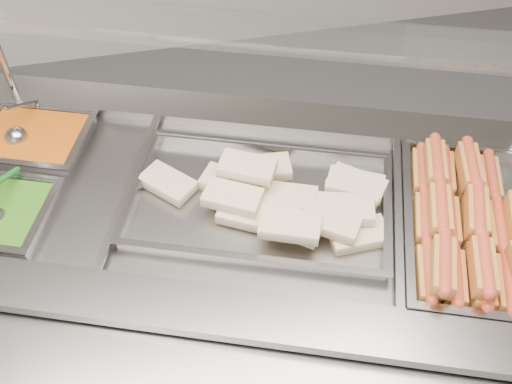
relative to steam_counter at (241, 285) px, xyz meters
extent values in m
cube|color=slate|center=(0.00, 0.00, -0.01)|extent=(1.96, 1.34, 0.88)
cube|color=gray|center=(-0.12, -0.33, 0.44)|extent=(1.82, 0.78, 0.03)
cube|color=gray|center=(0.12, 0.33, 0.44)|extent=(1.82, 0.78, 0.03)
cube|color=black|center=(0.00, 0.00, 0.33)|extent=(1.73, 1.10, 0.02)
cube|color=gray|center=(0.41, -0.15, 0.45)|extent=(0.22, 0.55, 0.01)
cube|color=gray|center=(-0.28, 0.10, 0.45)|extent=(0.22, 0.55, 0.01)
cube|color=silver|center=(0.07, 0.19, 0.84)|extent=(1.66, 0.85, 0.09)
cube|color=#C8540B|center=(-0.56, 0.36, 0.42)|extent=(0.34, 0.31, 0.09)
cube|color=#AC6B24|center=(0.41, -0.34, 0.44)|extent=(0.10, 0.16, 0.05)
cylinder|color=#B62F20|center=(0.41, -0.34, 0.46)|extent=(0.08, 0.17, 0.03)
cube|color=#AC6B24|center=(0.47, -0.17, 0.44)|extent=(0.10, 0.16, 0.05)
cylinder|color=#B62F20|center=(0.47, -0.17, 0.46)|extent=(0.09, 0.17, 0.03)
cube|color=#AC6B24|center=(0.53, -0.01, 0.44)|extent=(0.10, 0.16, 0.05)
cylinder|color=#B62F20|center=(0.53, -0.01, 0.46)|extent=(0.09, 0.17, 0.03)
cube|color=#AC6B24|center=(0.47, -0.36, 0.43)|extent=(0.10, 0.16, 0.05)
cylinder|color=#B62F20|center=(0.47, -0.36, 0.46)|extent=(0.09, 0.17, 0.03)
cube|color=#AC6B24|center=(0.53, -0.20, 0.44)|extent=(0.10, 0.16, 0.05)
cylinder|color=#B62F20|center=(0.53, -0.20, 0.46)|extent=(0.09, 0.17, 0.03)
cube|color=#AC6B24|center=(0.59, -0.03, 0.44)|extent=(0.10, 0.16, 0.05)
cylinder|color=#B62F20|center=(0.59, -0.03, 0.46)|extent=(0.09, 0.17, 0.03)
cube|color=#AC6B24|center=(0.53, -0.38, 0.44)|extent=(0.10, 0.16, 0.05)
cylinder|color=#B62F20|center=(0.53, -0.38, 0.46)|extent=(0.08, 0.17, 0.03)
cube|color=#AC6B24|center=(0.59, -0.22, 0.43)|extent=(0.10, 0.16, 0.05)
cylinder|color=#B62F20|center=(0.59, -0.22, 0.46)|extent=(0.09, 0.17, 0.03)
cube|color=#AC6B24|center=(0.65, -0.05, 0.43)|extent=(0.10, 0.16, 0.05)
cylinder|color=#B62F20|center=(0.65, -0.05, 0.46)|extent=(0.08, 0.17, 0.03)
cube|color=#AC6B24|center=(0.59, -0.40, 0.43)|extent=(0.11, 0.16, 0.05)
cylinder|color=#B62F20|center=(0.59, -0.40, 0.46)|extent=(0.09, 0.17, 0.03)
cube|color=#AC6B24|center=(0.65, -0.24, 0.44)|extent=(0.10, 0.16, 0.05)
cylinder|color=#B62F20|center=(0.65, -0.24, 0.46)|extent=(0.09, 0.17, 0.03)
cube|color=#AC6B24|center=(0.71, -0.07, 0.43)|extent=(0.10, 0.16, 0.05)
cylinder|color=#B62F20|center=(0.71, -0.07, 0.46)|extent=(0.09, 0.17, 0.03)
cube|color=#AC6B24|center=(0.43, -0.35, 0.49)|extent=(0.11, 0.16, 0.05)
cylinder|color=#B62F20|center=(0.43, -0.35, 0.51)|extent=(0.10, 0.16, 0.03)
cube|color=#AC6B24|center=(0.50, -0.19, 0.49)|extent=(0.10, 0.16, 0.05)
cylinder|color=#B62F20|center=(0.50, -0.19, 0.51)|extent=(0.09, 0.17, 0.03)
cube|color=#AC6B24|center=(0.55, -0.03, 0.49)|extent=(0.10, 0.16, 0.05)
cylinder|color=#B62F20|center=(0.55, -0.03, 0.51)|extent=(0.09, 0.17, 0.03)
cube|color=#AC6B24|center=(0.53, -0.37, 0.49)|extent=(0.10, 0.16, 0.05)
cylinder|color=#B62F20|center=(0.53, -0.37, 0.51)|extent=(0.09, 0.17, 0.03)
cube|color=#AC6B24|center=(0.59, -0.22, 0.49)|extent=(0.11, 0.16, 0.05)
cylinder|color=#B62F20|center=(0.59, -0.22, 0.51)|extent=(0.10, 0.16, 0.03)
cube|color=#AC6B24|center=(0.64, -0.06, 0.49)|extent=(0.10, 0.16, 0.05)
cylinder|color=#B62F20|center=(0.64, -0.06, 0.51)|extent=(0.08, 0.17, 0.03)
cube|color=#C9B086|center=(0.02, -0.01, 0.44)|extent=(0.17, 0.16, 0.03)
cube|color=#C9B086|center=(-0.01, 0.06, 0.44)|extent=(0.17, 0.16, 0.03)
cube|color=#C9B086|center=(0.14, -0.03, 0.45)|extent=(0.17, 0.13, 0.03)
cube|color=#C9B086|center=(0.01, -0.07, 0.45)|extent=(0.17, 0.15, 0.03)
cube|color=#C9B086|center=(0.01, -0.02, 0.45)|extent=(0.17, 0.16, 0.03)
cube|color=#C9B086|center=(0.28, -0.19, 0.44)|extent=(0.15, 0.09, 0.03)
cube|color=#C9B086|center=(0.10, 0.10, 0.44)|extent=(0.16, 0.10, 0.03)
cube|color=#C9B086|center=(-0.18, 0.09, 0.45)|extent=(0.17, 0.17, 0.03)
cube|color=#C9B086|center=(-0.02, -0.03, 0.48)|extent=(0.17, 0.15, 0.03)
cube|color=#C9B086|center=(0.32, -0.05, 0.48)|extent=(0.17, 0.16, 0.03)
cube|color=#C9B086|center=(0.12, -0.15, 0.48)|extent=(0.17, 0.16, 0.03)
cube|color=#C9B086|center=(0.32, -0.05, 0.48)|extent=(0.17, 0.15, 0.03)
cube|color=#C9B086|center=(0.21, -0.16, 0.48)|extent=(0.17, 0.16, 0.03)
cube|color=#C9B086|center=(0.26, -0.13, 0.48)|extent=(0.17, 0.12, 0.03)
cube|color=#C9B086|center=(0.04, 0.05, 0.51)|extent=(0.17, 0.15, 0.03)
cube|color=#C9B086|center=(0.10, -0.17, 0.50)|extent=(0.17, 0.13, 0.03)
sphere|color=#A5A5A9|center=(-0.60, 0.36, 0.46)|extent=(0.07, 0.07, 0.07)
cylinder|color=#A5A5A9|center=(-0.58, 0.43, 0.52)|extent=(0.07, 0.15, 0.11)
cylinder|color=#14721F|center=(-0.61, 0.13, 0.51)|extent=(0.07, 0.15, 0.09)
camera|label=1|loc=(-0.16, -1.01, 1.63)|focal=40.00mm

